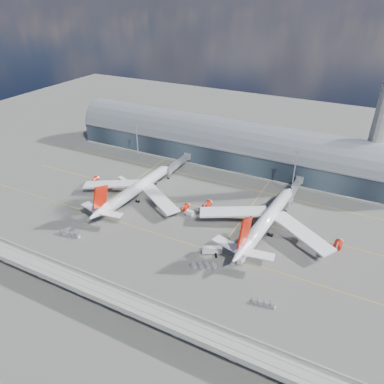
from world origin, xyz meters
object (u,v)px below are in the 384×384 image
at_px(service_truck_3, 242,258).
at_px(cargo_train_2, 204,266).
at_px(airliner_right, 266,221).
at_px(service_truck_1, 189,213).
at_px(floodlight_mast_left, 137,140).
at_px(service_truck_2, 212,250).
at_px(service_truck_4, 289,200).
at_px(cargo_train_0, 70,234).
at_px(service_truck_5, 123,181).
at_px(cargo_train_1, 264,303).
at_px(floodlight_mast_right, 294,172).
at_px(service_truck_0, 112,209).
at_px(airliner_left, 134,190).

xyz_separation_m(service_truck_3, cargo_train_2, (-12.34, -10.79, -0.58)).
relative_size(airliner_right, service_truck_3, 11.44).
bearing_deg(cargo_train_2, service_truck_1, 62.84).
bearing_deg(floodlight_mast_left, service_truck_1, -36.25).
height_order(floodlight_mast_left, service_truck_2, floodlight_mast_left).
relative_size(service_truck_2, cargo_train_2, 0.83).
xyz_separation_m(service_truck_1, service_truck_2, (22.81, -22.00, 0.30)).
xyz_separation_m(service_truck_4, cargo_train_0, (-81.13, -75.12, -0.40)).
xyz_separation_m(service_truck_3, service_truck_5, (-85.02, 33.35, 0.17)).
bearing_deg(cargo_train_0, airliner_right, -51.74).
bearing_deg(service_truck_4, floodlight_mast_left, -173.42).
distance_m(cargo_train_1, cargo_train_2, 29.02).
xyz_separation_m(service_truck_2, service_truck_4, (18.43, 56.86, -0.26)).
bearing_deg(service_truck_1, floodlight_mast_right, -38.76).
bearing_deg(cargo_train_1, service_truck_0, 82.82).
xyz_separation_m(airliner_left, cargo_train_2, (56.05, -32.24, -4.85)).
distance_m(floodlight_mast_right, service_truck_5, 95.21).
bearing_deg(service_truck_0, airliner_left, 52.50).
xyz_separation_m(service_truck_0, cargo_train_0, (-3.80, -25.75, -0.41)).
bearing_deg(service_truck_1, cargo_train_0, 138.61).
bearing_deg(airliner_right, service_truck_5, 178.35).
xyz_separation_m(airliner_right, cargo_train_1, (13.38, -44.39, -5.00)).
xyz_separation_m(service_truck_0, service_truck_1, (36.10, 14.51, -0.06)).
bearing_deg(service_truck_5, airliner_right, -73.58).
distance_m(airliner_right, cargo_train_0, 89.68).
height_order(floodlight_mast_right, airliner_left, floodlight_mast_right).
bearing_deg(service_truck_1, service_truck_2, -130.61).
distance_m(floodlight_mast_right, airliner_left, 84.91).
bearing_deg(service_truck_0, floodlight_mast_left, 89.01).
bearing_deg(service_truck_4, cargo_train_0, -125.41).
bearing_deg(service_truck_3, cargo_train_2, -138.17).
relative_size(service_truck_0, service_truck_1, 1.46).
bearing_deg(service_truck_1, service_truck_3, -117.23).
bearing_deg(cargo_train_0, airliner_left, -1.77).
height_order(service_truck_1, service_truck_4, service_truck_4).
xyz_separation_m(floodlight_mast_right, airliner_right, (-1.81, -40.26, -7.87)).
relative_size(airliner_left, service_truck_0, 10.11).
distance_m(airliner_left, service_truck_3, 71.81).
bearing_deg(cargo_train_0, floodlight_mast_left, 22.26).
height_order(floodlight_mast_left, cargo_train_1, floodlight_mast_left).
height_order(floodlight_mast_left, cargo_train_0, floodlight_mast_left).
relative_size(service_truck_2, service_truck_3, 1.39).
bearing_deg(floodlight_mast_left, cargo_train_1, -37.19).
bearing_deg(cargo_train_0, cargo_train_2, -73.90).
distance_m(service_truck_5, cargo_train_2, 85.04).
distance_m(floodlight_mast_left, service_truck_3, 116.91).
xyz_separation_m(airliner_right, cargo_train_2, (-14.37, -35.91, -4.83)).
bearing_deg(floodlight_mast_right, floodlight_mast_left, 180.00).
xyz_separation_m(airliner_right, service_truck_3, (-2.03, -25.12, -4.25)).
xyz_separation_m(service_truck_3, cargo_train_0, (-75.91, -18.98, -0.58)).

